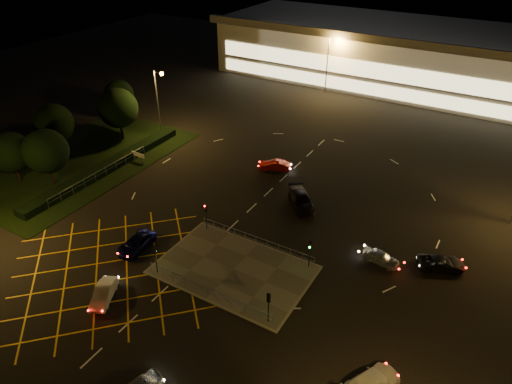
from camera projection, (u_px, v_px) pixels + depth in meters
The scene contains 23 objects.
ground at pixel (228, 252), 45.91m from camera, with size 180.00×180.00×0.00m, color black.
pedestrian_island at pixel (234, 270), 43.55m from camera, with size 14.00×9.00×0.12m, color #4C4944.
grass_verge at pixel (81, 161), 62.32m from camera, with size 18.00×30.00×0.08m, color black.
hedge at pixel (107, 167), 59.93m from camera, with size 2.00×26.00×1.00m, color black.
supermarket at pixel (403, 54), 88.39m from camera, with size 72.00×26.50×10.50m.
streetlight_nw at pixel (159, 95), 65.73m from camera, with size 1.78×0.56×10.03m.
streetlight_far_left at pixel (330, 58), 81.64m from camera, with size 1.78×0.56×10.03m.
signal_sw at pixel (155, 254), 41.99m from camera, with size 0.28×0.30×3.15m.
signal_se at pixel (269, 302), 36.83m from camera, with size 0.28×0.30×3.15m.
signal_nw at pixel (206, 211), 47.83m from camera, with size 0.28×0.30×3.15m.
signal_ne at pixel (310, 248), 42.67m from camera, with size 0.28×0.30×3.15m.
tree_a at pixel (10, 152), 55.06m from camera, with size 5.04×5.04×6.86m.
tree_b at pixel (54, 124), 61.61m from camera, with size 5.40×5.40×7.35m.
tree_c at pixel (118, 108), 65.57m from camera, with size 5.76×5.76×7.84m.
tree_d at pixel (119, 95), 73.03m from camera, with size 4.68×4.68×6.37m.
tree_e at pixel (46, 151), 54.64m from camera, with size 5.40×5.40×7.35m.
car_queue_white at pixel (104, 293), 40.04m from camera, with size 1.38×3.95×1.30m, color #BEBEBE.
car_left_blue at pixel (136, 243), 46.04m from camera, with size 2.11×4.57×1.27m, color #0B0E42.
car_far_dkgrey at pixel (301, 200), 52.64m from camera, with size 2.22×5.46×1.59m, color black.
car_right_silver at pixel (381, 257), 44.23m from camera, with size 1.44×3.58×1.22m, color silver.
car_circ_red at pixel (275, 165), 59.96m from camera, with size 1.39×3.98×1.31m, color maroon.
car_east_grey at pixel (441, 263), 43.51m from camera, with size 2.05×4.45×1.24m, color black.
car_approach_white at pixel (371, 383), 32.44m from camera, with size 1.97×4.86×1.41m, color #BCBCBC.
Camera 1 is at (20.59, -29.38, 29.41)m, focal length 32.00 mm.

